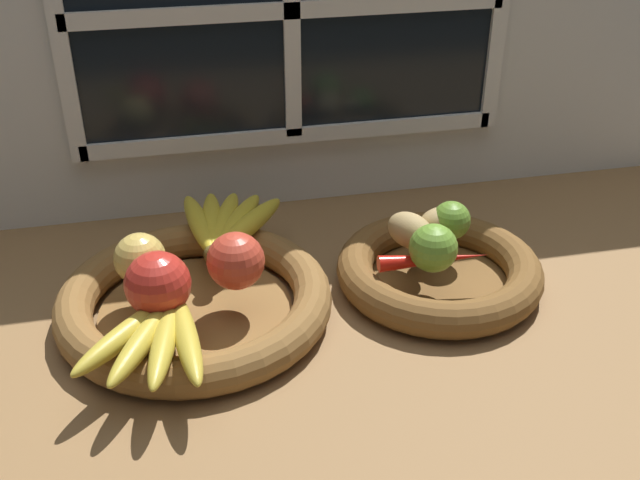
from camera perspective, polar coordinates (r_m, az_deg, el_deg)
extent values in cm
cube|color=olive|center=(100.41, 1.05, -5.11)|extent=(140.00, 90.00, 3.00)
cube|color=silver|center=(114.93, -2.39, 15.60)|extent=(140.00, 3.00, 55.00)
cube|color=black|center=(112.26, -2.24, 17.09)|extent=(64.00, 0.80, 38.00)
cube|color=white|center=(111.69, -2.19, 17.02)|extent=(2.40, 1.20, 38.00)
cube|color=white|center=(111.69, -2.19, 17.02)|extent=(64.00, 1.20, 2.40)
cube|color=white|center=(110.72, -19.32, 15.29)|extent=(2.40, 1.20, 40.40)
cube|color=white|center=(117.54, -2.01, 7.97)|extent=(64.00, 1.20, 2.40)
cylinder|color=brown|center=(97.73, -9.37, -5.25)|extent=(24.45, 24.45, 1.00)
torus|color=brown|center=(96.64, -9.47, -4.33)|extent=(34.64, 34.64, 4.83)
cylinder|color=brown|center=(103.41, 8.83, -3.00)|extent=(18.60, 18.60, 1.00)
torus|color=brown|center=(102.38, 8.91, -2.11)|extent=(27.51, 27.51, 4.83)
sphere|color=#CC422D|center=(91.95, -6.40, -1.58)|extent=(7.14, 7.14, 7.14)
sphere|color=red|center=(88.59, -12.18, -3.28)|extent=(7.73, 7.73, 7.73)
sphere|color=#DBB756|center=(95.09, -13.47, -1.38)|extent=(6.45, 6.45, 6.45)
ellipsoid|color=gold|center=(85.99, -14.39, -6.84)|extent=(13.16, 14.21, 2.60)
ellipsoid|color=gold|center=(84.84, -13.13, -7.22)|extent=(9.81, 16.18, 2.60)
ellipsoid|color=gold|center=(84.17, -11.65, -7.37)|extent=(5.74, 16.97, 2.60)
ellipsoid|color=gold|center=(84.04, -10.10, -7.25)|extent=(3.93, 16.93, 2.60)
sphere|color=brown|center=(90.85, -10.86, -4.13)|extent=(2.34, 2.34, 2.34)
ellipsoid|color=gold|center=(103.87, -5.46, 1.11)|extent=(12.98, 14.97, 2.80)
ellipsoid|color=gold|center=(104.58, -6.32, 1.27)|extent=(10.40, 16.42, 2.80)
ellipsoid|color=gold|center=(105.03, -7.23, 1.35)|extent=(7.37, 17.18, 2.80)
ellipsoid|color=gold|center=(105.20, -8.18, 1.32)|extent=(4.05, 17.22, 2.80)
ellipsoid|color=gold|center=(105.09, -9.12, 1.21)|extent=(5.00, 17.28, 2.80)
sphere|color=brown|center=(97.80, -8.08, -1.08)|extent=(2.52, 2.52, 2.52)
ellipsoid|color=tan|center=(100.95, 6.86, 0.71)|extent=(7.46, 8.49, 4.70)
ellipsoid|color=tan|center=(103.90, 9.30, 1.32)|extent=(6.73, 4.82, 4.34)
sphere|color=#6B9E33|center=(95.90, 8.57, -0.61)|extent=(6.24, 6.24, 6.24)
sphere|color=olive|center=(103.61, 9.89, 1.48)|extent=(5.30, 5.30, 5.30)
cone|color=red|center=(97.43, 8.61, -1.46)|extent=(14.59, 3.08, 2.21)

